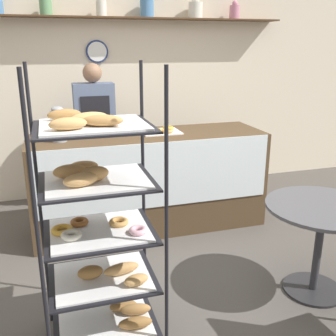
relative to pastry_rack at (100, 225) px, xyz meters
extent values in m
plane|color=#4C4742|center=(0.70, 0.52, -0.81)|extent=(14.00, 14.00, 0.00)
cube|color=beige|center=(0.70, 2.74, 0.54)|extent=(10.00, 0.06, 2.70)
cube|color=#4C331E|center=(0.70, 2.59, 1.32)|extent=(3.90, 0.24, 0.02)
cylinder|color=#669966|center=(-0.17, 2.59, 1.41)|extent=(0.13, 0.13, 0.16)
cylinder|color=silver|center=(0.43, 2.59, 1.41)|extent=(0.12, 0.12, 0.17)
cylinder|color=#4C7FB2|center=(0.96, 2.59, 1.43)|extent=(0.16, 0.16, 0.21)
cylinder|color=silver|center=(1.56, 2.59, 1.42)|extent=(0.17, 0.17, 0.18)
cylinder|color=#CC7F99|center=(2.07, 2.59, 1.41)|extent=(0.12, 0.12, 0.16)
sphere|color=#CC7F99|center=(2.07, 2.59, 1.51)|extent=(0.07, 0.07, 0.07)
cylinder|color=navy|center=(0.37, 2.69, 0.95)|extent=(0.26, 0.03, 0.26)
cylinder|color=white|center=(0.37, 2.68, 0.95)|extent=(0.22, 0.00, 0.22)
cube|color=#4C3823|center=(0.70, 1.56, -0.32)|extent=(2.35, 0.71, 0.99)
cube|color=silver|center=(0.70, 1.20, -0.14)|extent=(2.25, 0.01, 0.63)
cylinder|color=black|center=(-0.34, -0.27, 0.06)|extent=(0.02, 0.02, 1.75)
cylinder|color=black|center=(0.34, -0.27, 0.06)|extent=(0.02, 0.02, 1.75)
cylinder|color=black|center=(-0.34, 0.28, 0.06)|extent=(0.02, 0.02, 1.75)
cylinder|color=black|center=(0.34, 0.28, 0.06)|extent=(0.02, 0.02, 1.75)
cube|color=black|center=(0.00, 0.01, -0.69)|extent=(0.65, 0.53, 0.01)
cube|color=white|center=(0.00, 0.01, -0.68)|extent=(0.57, 0.47, 0.01)
ellipsoid|color=olive|center=(0.13, 0.07, -0.64)|extent=(0.19, 0.11, 0.06)
ellipsoid|color=#B27F47|center=(0.20, 0.00, -0.64)|extent=(0.21, 0.10, 0.07)
ellipsoid|color=olive|center=(0.17, -0.13, -0.64)|extent=(0.22, 0.10, 0.08)
cube|color=black|center=(0.00, 0.01, -0.37)|extent=(0.65, 0.53, 0.01)
cube|color=white|center=(0.00, 0.01, -0.36)|extent=(0.57, 0.47, 0.01)
ellipsoid|color=tan|center=(0.18, -0.14, -0.32)|extent=(0.17, 0.11, 0.06)
ellipsoid|color=tan|center=(0.12, -0.01, -0.32)|extent=(0.24, 0.10, 0.08)
ellipsoid|color=olive|center=(-0.07, 0.00, -0.31)|extent=(0.16, 0.09, 0.09)
cube|color=black|center=(0.00, 0.01, -0.05)|extent=(0.65, 0.53, 0.01)
cube|color=white|center=(0.00, 0.01, -0.04)|extent=(0.57, 0.47, 0.01)
torus|color=gold|center=(-0.22, 0.03, -0.01)|extent=(0.13, 0.13, 0.03)
torus|color=tan|center=(0.12, 0.04, -0.02)|extent=(0.12, 0.12, 0.03)
torus|color=silver|center=(-0.17, -0.06, -0.01)|extent=(0.12, 0.12, 0.04)
torus|color=#EAB2C1|center=(0.21, -0.11, -0.01)|extent=(0.11, 0.11, 0.03)
torus|color=brown|center=(-0.11, 0.11, -0.01)|extent=(0.11, 0.11, 0.03)
cube|color=black|center=(0.00, 0.01, 0.27)|extent=(0.65, 0.53, 0.01)
cube|color=white|center=(0.00, 0.01, 0.29)|extent=(0.57, 0.47, 0.01)
ellipsoid|color=#B27F47|center=(-0.06, 0.17, 0.32)|extent=(0.18, 0.10, 0.07)
ellipsoid|color=#B27F47|center=(-0.15, 0.07, 0.33)|extent=(0.19, 0.09, 0.08)
ellipsoid|color=tan|center=(-0.10, -0.10, 0.33)|extent=(0.21, 0.13, 0.08)
ellipsoid|color=#B27F47|center=(-0.02, -0.03, 0.33)|extent=(0.19, 0.12, 0.09)
cube|color=black|center=(0.00, 0.01, 0.60)|extent=(0.65, 0.53, 0.01)
cube|color=white|center=(0.00, 0.01, 0.61)|extent=(0.57, 0.47, 0.01)
ellipsoid|color=tan|center=(-0.14, -0.13, 0.65)|extent=(0.20, 0.12, 0.06)
ellipsoid|color=olive|center=(-0.15, 0.16, 0.64)|extent=(0.20, 0.10, 0.06)
ellipsoid|color=tan|center=(-0.02, 0.00, 0.65)|extent=(0.24, 0.15, 0.07)
ellipsoid|color=#B27F47|center=(0.04, -0.08, 0.64)|extent=(0.23, 0.14, 0.06)
cube|color=#282833|center=(0.25, 2.20, -0.33)|extent=(0.26, 0.19, 0.96)
cube|color=slate|center=(0.25, 2.20, 0.39)|extent=(0.44, 0.22, 0.48)
cube|color=black|center=(0.25, 2.08, 0.30)|extent=(0.31, 0.01, 0.41)
sphere|color=#8C664C|center=(0.25, 2.20, 0.74)|extent=(0.21, 0.21, 0.21)
cylinder|color=#262628|center=(1.63, 0.05, -0.80)|extent=(0.46, 0.46, 0.02)
cylinder|color=#333338|center=(1.63, 0.05, -0.46)|extent=(0.06, 0.06, 0.68)
cylinder|color=#4C4C51|center=(1.63, 0.05, -0.11)|extent=(0.84, 0.84, 0.02)
cylinder|color=gray|center=(-0.16, 1.51, 0.31)|extent=(0.13, 0.13, 0.28)
ellipsoid|color=gray|center=(-0.16, 1.51, 0.47)|extent=(0.11, 0.11, 0.05)
cube|color=white|center=(0.84, 1.61, 0.18)|extent=(0.39, 0.33, 0.01)
torus|color=tan|center=(0.88, 1.52, 0.20)|extent=(0.12, 0.12, 0.03)
torus|color=gold|center=(0.78, 1.56, 0.21)|extent=(0.12, 0.12, 0.04)
torus|color=#EAB2C1|center=(0.77, 1.65, 0.20)|extent=(0.12, 0.12, 0.03)
torus|color=gold|center=(0.93, 1.66, 0.20)|extent=(0.11, 0.11, 0.04)
camera|label=1|loc=(-0.23, -2.16, 1.03)|focal=42.00mm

